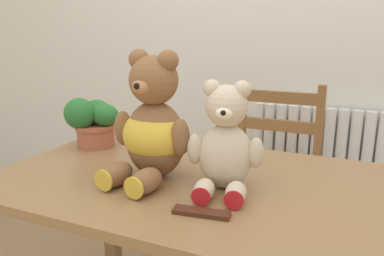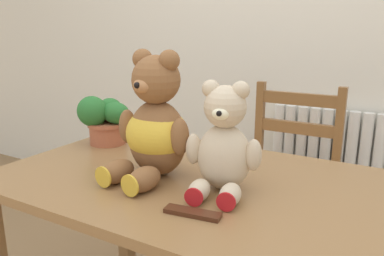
% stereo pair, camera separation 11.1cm
% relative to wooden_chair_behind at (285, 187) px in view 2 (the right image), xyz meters
% --- Properties ---
extents(wall_back, '(8.00, 0.04, 2.60)m').
position_rel_wooden_chair_behind_xyz_m(wall_back, '(-0.11, 0.51, 0.82)').
color(wall_back, silver).
rests_on(wall_back, ground_plane).
extents(radiator, '(0.83, 0.10, 0.80)m').
position_rel_wooden_chair_behind_xyz_m(radiator, '(0.20, 0.44, -0.11)').
color(radiator, white).
rests_on(radiator, ground_plane).
extents(dining_table, '(1.23, 0.77, 0.77)m').
position_rel_wooden_chair_behind_xyz_m(dining_table, '(-0.11, -0.75, 0.17)').
color(dining_table, olive).
rests_on(dining_table, ground_plane).
extents(wooden_chair_behind, '(0.44, 0.46, 0.97)m').
position_rel_wooden_chair_behind_xyz_m(wooden_chair_behind, '(0.00, 0.00, 0.00)').
color(wooden_chair_behind, brown).
rests_on(wooden_chair_behind, ground_plane).
extents(teddy_bear_left, '(0.28, 0.30, 0.40)m').
position_rel_wooden_chair_behind_xyz_m(teddy_bear_left, '(-0.21, -0.79, 0.45)').
color(teddy_bear_left, brown).
rests_on(teddy_bear_left, dining_table).
extents(teddy_bear_right, '(0.23, 0.24, 0.32)m').
position_rel_wooden_chair_behind_xyz_m(teddy_bear_right, '(0.02, -0.80, 0.43)').
color(teddy_bear_right, beige).
rests_on(teddy_bear_right, dining_table).
extents(potted_plant, '(0.21, 0.20, 0.20)m').
position_rel_wooden_chair_behind_xyz_m(potted_plant, '(-0.60, -0.61, 0.40)').
color(potted_plant, '#B25B3D').
rests_on(potted_plant, dining_table).
extents(chocolate_bar, '(0.15, 0.06, 0.01)m').
position_rel_wooden_chair_behind_xyz_m(chocolate_bar, '(0.02, -0.98, 0.30)').
color(chocolate_bar, '#472314').
rests_on(chocolate_bar, dining_table).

